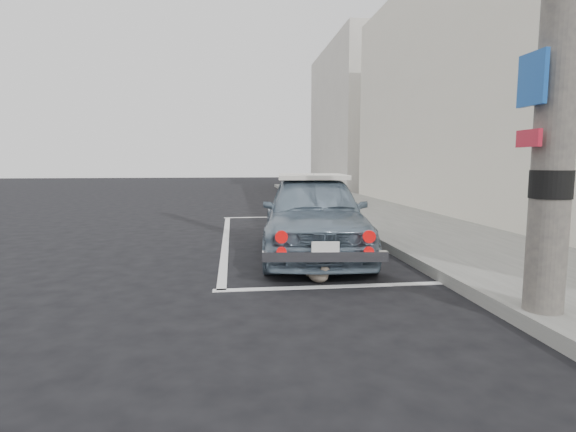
% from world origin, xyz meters
% --- Properties ---
extents(ground, '(80.00, 80.00, 0.00)m').
position_xyz_m(ground, '(0.00, 0.00, 0.00)').
color(ground, black).
rests_on(ground, ground).
extents(sidewalk, '(2.80, 40.00, 0.15)m').
position_xyz_m(sidewalk, '(3.20, 2.00, 0.07)').
color(sidewalk, slate).
rests_on(sidewalk, ground).
extents(shop_building, '(3.50, 18.00, 7.00)m').
position_xyz_m(shop_building, '(6.33, 4.00, 3.49)').
color(shop_building, beige).
rests_on(shop_building, ground).
extents(building_far, '(3.50, 10.00, 8.00)m').
position_xyz_m(building_far, '(6.35, 20.00, 4.00)').
color(building_far, beige).
rests_on(building_far, ground).
extents(pline_rear, '(3.00, 0.12, 0.01)m').
position_xyz_m(pline_rear, '(0.50, -0.50, 0.00)').
color(pline_rear, silver).
rests_on(pline_rear, ground).
extents(pline_front, '(3.00, 0.12, 0.01)m').
position_xyz_m(pline_front, '(0.50, 6.50, 0.00)').
color(pline_front, silver).
rests_on(pline_front, ground).
extents(pline_side, '(0.12, 7.00, 0.01)m').
position_xyz_m(pline_side, '(-0.90, 3.00, 0.00)').
color(pline_side, silver).
rests_on(pline_side, ground).
extents(retro_coupe, '(1.96, 4.06, 1.33)m').
position_xyz_m(retro_coupe, '(0.53, 1.40, 0.67)').
color(retro_coupe, slate).
rests_on(retro_coupe, ground).
extents(cat, '(0.33, 0.47, 0.26)m').
position_xyz_m(cat, '(0.30, -0.28, 0.12)').
color(cat, '#645B4C').
rests_on(cat, ground).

